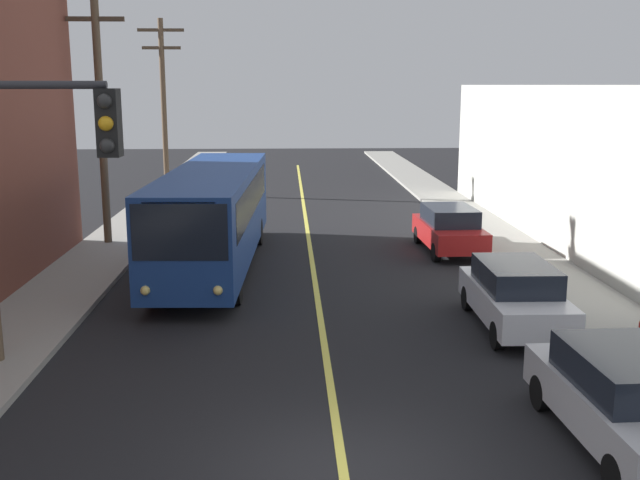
# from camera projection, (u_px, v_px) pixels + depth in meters

# --- Properties ---
(ground_plane) EXTENTS (120.00, 120.00, 0.00)m
(ground_plane) POSITION_uv_depth(u_px,v_px,m) (343.00, 474.00, 11.45)
(ground_plane) COLOR black
(sidewalk_left) EXTENTS (2.50, 90.00, 0.15)m
(sidewalk_left) POSITION_uv_depth(u_px,v_px,m) (58.00, 295.00, 20.90)
(sidewalk_left) COLOR gray
(sidewalk_left) RESTS_ON ground
(sidewalk_right) EXTENTS (2.50, 90.00, 0.15)m
(sidewalk_right) POSITION_uv_depth(u_px,v_px,m) (568.00, 289.00, 21.54)
(sidewalk_right) COLOR gray
(sidewalk_right) RESTS_ON ground
(lane_stripe_center) EXTENTS (0.16, 60.00, 0.01)m
(lane_stripe_center) POSITION_uv_depth(u_px,v_px,m) (311.00, 255.00, 26.12)
(lane_stripe_center) COLOR #D8CC4C
(lane_stripe_center) RESTS_ON ground
(city_bus) EXTENTS (3.04, 12.23, 3.20)m
(city_bus) POSITION_uv_depth(u_px,v_px,m) (214.00, 213.00, 24.03)
(city_bus) COLOR navy
(city_bus) RESTS_ON ground
(parked_car_silver) EXTENTS (1.94, 4.46, 1.62)m
(parked_car_silver) POSITION_uv_depth(u_px,v_px,m) (625.00, 398.00, 12.18)
(parked_car_silver) COLOR #B7B7BC
(parked_car_silver) RESTS_ON ground
(parked_car_white) EXTENTS (1.87, 4.42, 1.62)m
(parked_car_white) POSITION_uv_depth(u_px,v_px,m) (515.00, 295.00, 18.19)
(parked_car_white) COLOR silver
(parked_car_white) RESTS_ON ground
(parked_car_red) EXTENTS (1.93, 4.45, 1.62)m
(parked_car_red) POSITION_uv_depth(u_px,v_px,m) (449.00, 228.00, 26.57)
(parked_car_red) COLOR maroon
(parked_car_red) RESTS_ON ground
(utility_pole_mid) EXTENTS (2.40, 0.28, 9.46)m
(utility_pole_mid) POSITION_uv_depth(u_px,v_px,m) (100.00, 99.00, 26.58)
(utility_pole_mid) COLOR brown
(utility_pole_mid) RESTS_ON sidewalk_left
(utility_pole_far) EXTENTS (2.40, 0.28, 9.10)m
(utility_pole_far) POSITION_uv_depth(u_px,v_px,m) (163.00, 98.00, 39.53)
(utility_pole_far) COLOR brown
(utility_pole_far) RESTS_ON sidewalk_left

